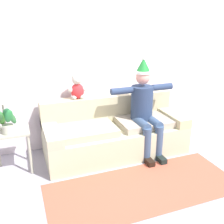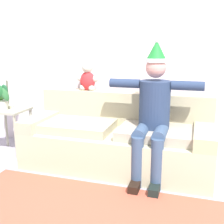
{
  "view_description": "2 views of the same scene",
  "coord_description": "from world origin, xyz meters",
  "px_view_note": "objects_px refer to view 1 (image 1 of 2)",
  "views": [
    {
      "loc": [
        -1.34,
        -2.47,
        2.01
      ],
      "look_at": [
        -0.09,
        0.87,
        0.73
      ],
      "focal_mm": 41.45,
      "sensor_mm": 36.0,
      "label": 1
    },
    {
      "loc": [
        0.86,
        -2.05,
        1.42
      ],
      "look_at": [
        -0.02,
        0.82,
        0.7
      ],
      "focal_mm": 44.56,
      "sensor_mm": 36.0,
      "label": 2
    }
  ],
  "objects_px": {
    "person_seated": "(145,106)",
    "table_lamp": "(1,98)",
    "teddy_bear": "(77,88)",
    "potted_plant": "(6,120)",
    "side_table": "(12,138)",
    "couch": "(114,132)"
  },
  "relations": [
    {
      "from": "table_lamp",
      "to": "potted_plant",
      "type": "distance_m",
      "value": 0.31
    },
    {
      "from": "couch",
      "to": "potted_plant",
      "type": "distance_m",
      "value": 1.61
    },
    {
      "from": "side_table",
      "to": "couch",
      "type": "bearing_deg",
      "value": 1.42
    },
    {
      "from": "couch",
      "to": "potted_plant",
      "type": "bearing_deg",
      "value": -175.0
    },
    {
      "from": "person_seated",
      "to": "side_table",
      "type": "bearing_deg",
      "value": 176.12
    },
    {
      "from": "side_table",
      "to": "person_seated",
      "type": "bearing_deg",
      "value": -3.88
    },
    {
      "from": "side_table",
      "to": "potted_plant",
      "type": "xyz_separation_m",
      "value": [
        -0.03,
        -0.1,
        0.3
      ]
    },
    {
      "from": "teddy_bear",
      "to": "table_lamp",
      "type": "xyz_separation_m",
      "value": [
        -1.07,
        -0.23,
        0.02
      ]
    },
    {
      "from": "couch",
      "to": "teddy_bear",
      "type": "bearing_deg",
      "value": 151.19
    },
    {
      "from": "side_table",
      "to": "potted_plant",
      "type": "height_order",
      "value": "potted_plant"
    },
    {
      "from": "teddy_bear",
      "to": "potted_plant",
      "type": "bearing_deg",
      "value": -158.55
    },
    {
      "from": "person_seated",
      "to": "couch",
      "type": "bearing_deg",
      "value": 158.71
    },
    {
      "from": "person_seated",
      "to": "side_table",
      "type": "distance_m",
      "value": 1.96
    },
    {
      "from": "side_table",
      "to": "table_lamp",
      "type": "relative_size",
      "value": 1.08
    },
    {
      "from": "teddy_bear",
      "to": "table_lamp",
      "type": "height_order",
      "value": "teddy_bear"
    },
    {
      "from": "teddy_bear",
      "to": "potted_plant",
      "type": "distance_m",
      "value": 1.14
    },
    {
      "from": "table_lamp",
      "to": "potted_plant",
      "type": "relative_size",
      "value": 1.45
    },
    {
      "from": "table_lamp",
      "to": "teddy_bear",
      "type": "bearing_deg",
      "value": 11.98
    },
    {
      "from": "side_table",
      "to": "potted_plant",
      "type": "bearing_deg",
      "value": -105.5
    },
    {
      "from": "side_table",
      "to": "potted_plant",
      "type": "distance_m",
      "value": 0.32
    },
    {
      "from": "side_table",
      "to": "table_lamp",
      "type": "distance_m",
      "value": 0.57
    },
    {
      "from": "person_seated",
      "to": "table_lamp",
      "type": "relative_size",
      "value": 2.69
    }
  ]
}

